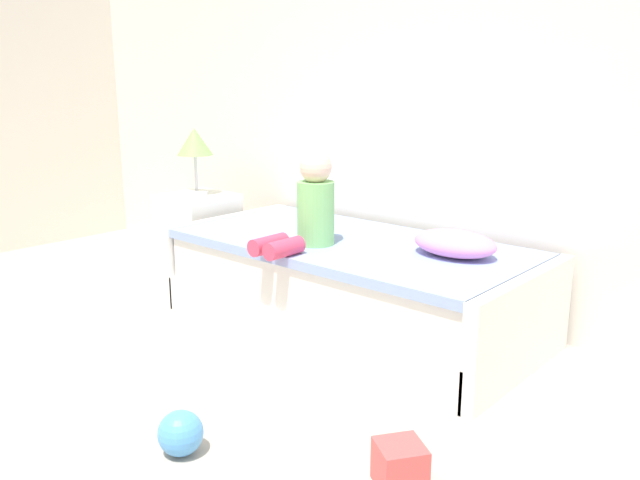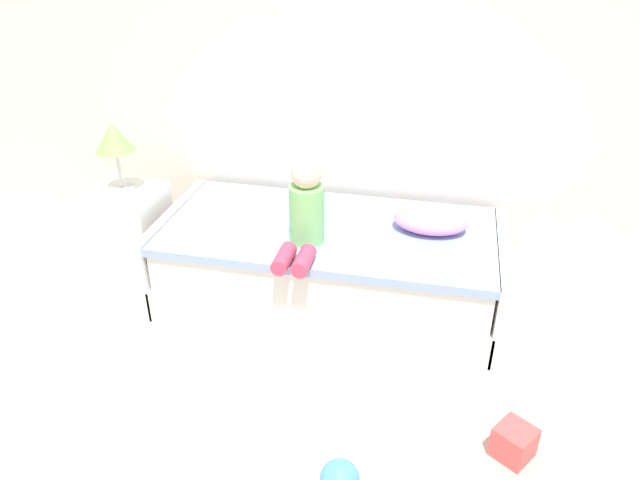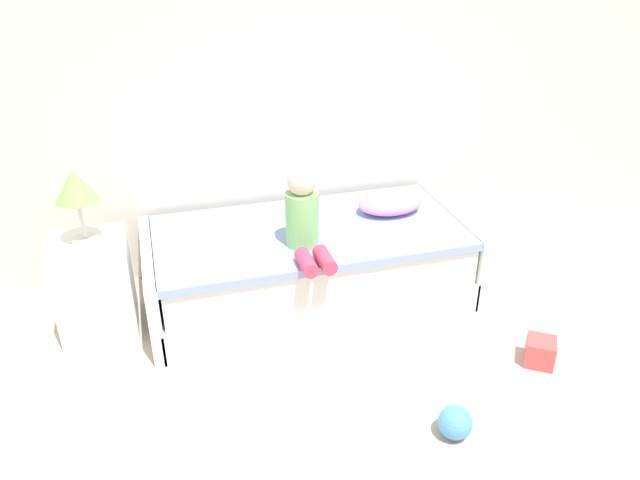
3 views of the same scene
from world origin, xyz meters
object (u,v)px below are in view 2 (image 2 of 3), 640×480
Objects in this scene: child_figure at (305,212)px; pillow at (431,220)px; toy_block at (514,442)px; bed at (329,263)px; table_lamp at (114,141)px; toy_ball at (340,479)px; nightstand at (130,232)px.

pillow is (0.69, 0.33, -0.14)m from child_figure.
bed is at bearing 135.44° from toy_block.
table_lamp reaches higher than child_figure.
toy_block is at bearing 27.10° from toy_ball.
child_figure is 1.43m from toy_ball.
bed is 12.27× the size of toy_ball.
table_lamp reaches higher than toy_block.
pillow is at bearing 2.55° from table_lamp.
bed is 0.52m from child_figure.
pillow reaches higher than nightstand.
toy_ball is at bearing -152.90° from toy_block.
nightstand is at bearing -177.45° from pillow.
child_figure reaches higher than toy_block.
toy_ball is at bearing -69.89° from child_figure.
bed is at bearing -0.57° from nightstand.
pillow reaches higher than bed.
toy_ball is at bearing -76.30° from bed.
pillow is (0.60, 0.10, 0.32)m from bed.
pillow is at bearing 112.63° from toy_block.
nightstand is 3.49× the size of toy_ball.
bed is at bearing 68.03° from child_figure.
nightstand reaches higher than bed.
pillow is at bearing 9.53° from bed.
nightstand is 0.64m from table_lamp.
toy_ball is at bearing -40.47° from table_lamp.
nightstand is at bearing 179.43° from bed.
table_lamp reaches higher than pillow.
bed is 1.53m from toy_block.
table_lamp is at bearing 169.12° from child_figure.
child_figure is at bearing -154.47° from pillow.
child_figure is (1.26, -0.24, -0.23)m from table_lamp.
pillow is at bearing 2.55° from nightstand.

